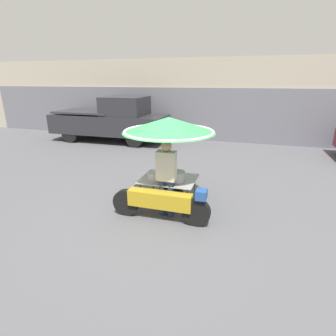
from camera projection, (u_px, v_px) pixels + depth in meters
ground_plane at (161, 215)px, 5.46m from camera, size 36.00×36.00×0.00m
shopfront_building at (216, 99)px, 12.47m from camera, size 28.00×2.06×3.60m
vendor_motorcycle_cart at (168, 139)px, 5.27m from camera, size 2.01×1.88×1.97m
vendor_person at (166, 175)px, 5.18m from camera, size 0.38×0.22×1.58m
pickup_truck at (112, 120)px, 11.73m from camera, size 5.20×1.81×1.99m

